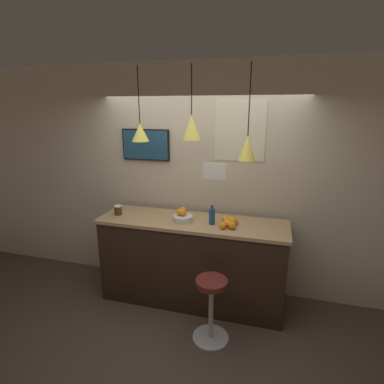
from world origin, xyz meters
TOP-DOWN VIEW (x-y plane):
  - ground_plane at (0.00, 0.00)m, footprint 14.00×14.00m
  - back_wall at (0.00, 1.16)m, footprint 8.00×0.06m
  - service_counter at (0.00, 0.73)m, footprint 2.24×0.64m
  - bar_stool at (0.37, 0.13)m, footprint 0.38×0.38m
  - fruit_bowl at (-0.10, 0.69)m, footprint 0.23×0.23m
  - orange_pile at (0.44, 0.69)m, footprint 0.20×0.27m
  - juice_bottle at (0.25, 0.68)m, footprint 0.07×0.07m
  - spread_jar at (-0.94, 0.68)m, footprint 0.10×0.10m
  - pendant_lamp_left at (-0.61, 0.71)m, footprint 0.20×0.20m
  - pendant_lamp_middle at (0.00, 0.71)m, footprint 0.20×0.20m
  - pendant_lamp_right at (0.61, 0.71)m, footprint 0.18×0.18m
  - mounted_tv at (-0.72, 1.11)m, footprint 0.64×0.04m
  - hanging_menu_board at (0.30, 0.49)m, footprint 0.24×0.01m
  - wall_poster at (0.48, 1.13)m, footprint 0.59×0.01m

SIDE VIEW (x-z plane):
  - ground_plane at x=0.00m, z-range 0.00..0.00m
  - bar_stool at x=0.37m, z-range 0.10..0.81m
  - service_counter at x=0.00m, z-range 0.00..1.08m
  - orange_pile at x=0.44m, z-range 1.07..1.16m
  - fruit_bowl at x=-0.10m, z-range 1.06..1.21m
  - spread_jar at x=-0.94m, z-range 1.08..1.19m
  - juice_bottle at x=0.25m, z-range 1.06..1.29m
  - back_wall at x=0.00m, z-range 0.00..2.90m
  - hanging_menu_board at x=0.30m, z-range 1.65..1.82m
  - mounted_tv at x=-0.72m, z-range 1.70..2.10m
  - pendant_lamp_right at x=0.61m, z-range 1.47..2.45m
  - wall_poster at x=0.48m, z-range 1.75..2.44m
  - pendant_lamp_left at x=-0.61m, z-range 1.69..2.50m
  - pendant_lamp_middle at x=0.00m, z-range 1.77..2.55m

